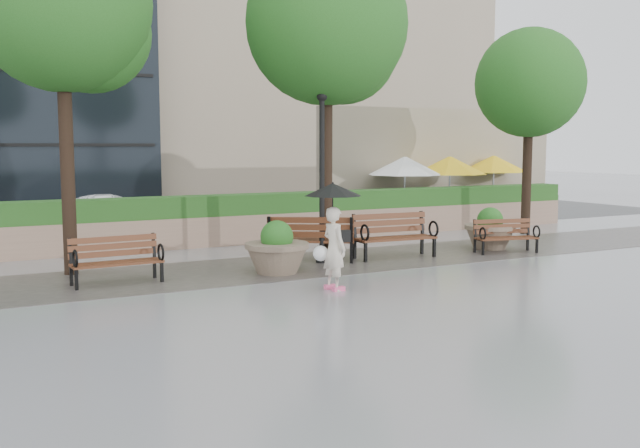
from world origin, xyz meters
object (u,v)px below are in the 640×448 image
bench_3 (395,245)px  planter_left (277,253)px  planter_right (490,233)px  lamppost (322,188)px  bench_1 (117,270)px  car_right (114,215)px  bench_4 (506,243)px  pedestrian (333,225)px  bench_2 (311,248)px

bench_3 → planter_left: 3.39m
planter_left → planter_right: 6.40m
bench_3 → lamppost: 2.34m
bench_1 → car_right: (1.59, 7.81, 0.33)m
bench_1 → bench_3: (6.57, 0.19, 0.04)m
planter_right → bench_4: bearing=-99.3°
bench_1 → pedestrian: 4.32m
bench_1 → planter_left: bearing=-8.9°
bench_2 → bench_3: bench_2 is taller
bench_3 → lamppost: size_ratio=0.52×
planter_left → car_right: 8.35m
car_right → bench_4: bearing=-127.3°
bench_2 → planter_left: bearing=70.2°
car_right → pedestrian: size_ratio=1.83×
bench_1 → pedestrian: size_ratio=0.88×
bench_3 → planter_right: (3.02, 0.09, 0.11)m
bench_1 → car_right: size_ratio=0.48×
bench_2 → bench_3: bearing=-162.0°
bench_1 → bench_3: 6.57m
planter_left → car_right: car_right is taller
planter_left → bench_4: bearing=-0.7°
lamppost → bench_3: bearing=-5.5°
lamppost → car_right: bearing=112.7°
bench_2 → bench_3: (1.99, -0.50, -0.00)m
bench_1 → car_right: car_right is taller
bench_4 → lamppost: 5.06m
bench_2 → bench_3: size_ratio=1.03×
bench_3 → bench_4: bench_3 is taller
bench_3 → pedestrian: size_ratio=1.02×
planter_right → pedestrian: (-6.14, -2.70, 0.78)m
planter_right → pedestrian: pedestrian is taller
pedestrian → bench_4: bearing=-80.0°
bench_1 → planter_left: planter_left is taller
bench_4 → bench_1: bearing=-169.5°
bench_4 → car_right: car_right is taller
lamppost → pedestrian: (-1.25, -2.79, -0.50)m
lamppost → bench_1: bearing=-175.5°
lamppost → bench_4: bearing=-9.8°
planter_left → bench_2: bearing=38.1°
bench_3 → planter_left: planter_left is taller
bench_4 → planter_right: (0.12, 0.73, 0.18)m
planter_left → lamppost: size_ratio=0.34×
bench_4 → pedestrian: 6.40m
bench_3 → planter_left: bearing=-166.6°
bench_1 → car_right: 7.97m
bench_2 → planter_left: size_ratio=1.55×
bench_1 → planter_right: planter_right is taller
bench_3 → bench_1: bearing=-174.6°
bench_4 → pedestrian: pedestrian is taller
bench_4 → planter_right: 0.77m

